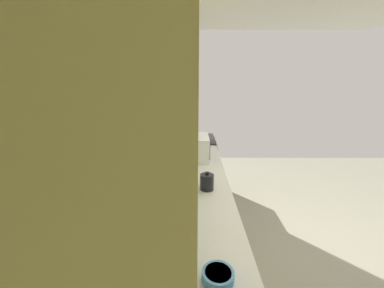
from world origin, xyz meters
TOP-DOWN VIEW (x-y plane):
  - ground_plane at (0.00, 0.00)m, footprint 6.86×6.86m
  - wall_back at (0.00, 1.59)m, footprint 4.41×0.12m
  - counter_run at (-0.42, 1.22)m, footprint 3.44×0.64m
  - upper_cabinets at (-0.42, 1.38)m, footprint 2.68×0.30m
  - oven_range at (1.64, 1.20)m, footprint 0.70×0.66m
  - microwave at (0.72, 1.24)m, footprint 0.44×0.40m
  - bowl at (-1.01, 1.11)m, footprint 0.15×0.15m
  - kettle at (-0.07, 1.11)m, footprint 0.16×0.12m

SIDE VIEW (x-z plane):
  - ground_plane at x=0.00m, z-range 0.00..0.00m
  - counter_run at x=-0.42m, z-range 0.00..0.92m
  - oven_range at x=1.64m, z-range -0.07..1.03m
  - bowl at x=-1.01m, z-range 0.93..0.97m
  - kettle at x=-0.07m, z-range 0.91..1.07m
  - microwave at x=0.72m, z-range 0.92..1.20m
  - wall_back at x=0.00m, z-range 0.00..2.60m
  - upper_cabinets at x=-0.42m, z-range 1.58..2.26m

